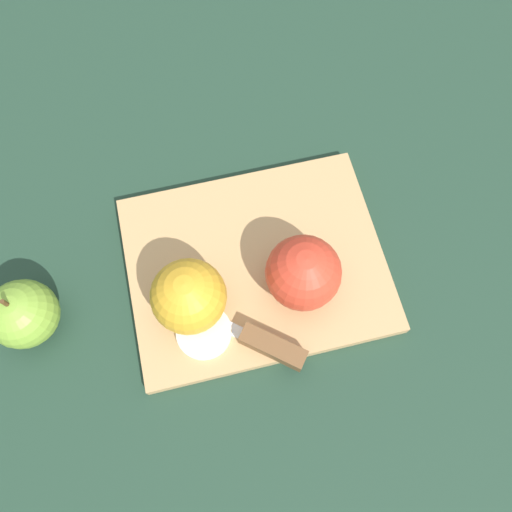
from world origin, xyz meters
name	(u,v)px	position (x,y,z in m)	size (l,w,h in m)	color
ground_plane	(256,267)	(0.00, 0.00, 0.00)	(4.00, 4.00, 0.00)	#1E3828
cutting_board	(256,264)	(0.00, 0.00, 0.01)	(0.32, 0.25, 0.02)	tan
apple_half_left	(303,273)	(-0.05, 0.04, 0.06)	(0.09, 0.09, 0.09)	red
apple_half_right	(189,296)	(0.09, 0.04, 0.06)	(0.09, 0.09, 0.09)	gold
knife	(267,344)	(0.01, 0.11, 0.03)	(0.14, 0.12, 0.02)	silver
apple_slice	(204,332)	(0.08, 0.07, 0.02)	(0.07, 0.07, 0.01)	#EFE5C6
apple_whole	(23,314)	(0.28, 0.01, 0.04)	(0.08, 0.08, 0.09)	olive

